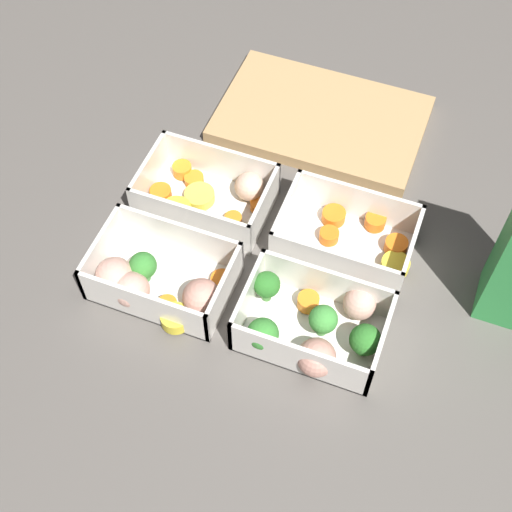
{
  "coord_description": "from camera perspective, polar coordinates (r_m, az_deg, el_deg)",
  "views": [
    {
      "loc": [
        0.17,
        -0.44,
        0.72
      ],
      "look_at": [
        0.0,
        0.0,
        0.02
      ],
      "focal_mm": 50.0,
      "sensor_mm": 36.0,
      "label": 1
    }
  ],
  "objects": [
    {
      "name": "container_near_left",
      "position": [
        0.83,
        -7.99,
        -2.08
      ],
      "size": [
        0.16,
        0.12,
        0.06
      ],
      "color": "silver",
      "rests_on": "ground_plane"
    },
    {
      "name": "container_far_left",
      "position": [
        0.91,
        -3.69,
        4.73
      ],
      "size": [
        0.16,
        0.11,
        0.06
      ],
      "color": "silver",
      "rests_on": "ground_plane"
    },
    {
      "name": "container_far_right",
      "position": [
        0.87,
        7.6,
        1.35
      ],
      "size": [
        0.17,
        0.12,
        0.06
      ],
      "color": "silver",
      "rests_on": "ground_plane"
    },
    {
      "name": "cutting_board",
      "position": [
        1.01,
        4.99,
        10.91
      ],
      "size": [
        0.28,
        0.18,
        0.02
      ],
      "color": "tan",
      "rests_on": "ground_plane"
    },
    {
      "name": "container_near_right",
      "position": [
        0.8,
        4.83,
        -5.61
      ],
      "size": [
        0.16,
        0.13,
        0.06
      ],
      "color": "silver",
      "rests_on": "ground_plane"
    },
    {
      "name": "ground_plane",
      "position": [
        0.86,
        0.0,
        -0.73
      ],
      "size": [
        4.0,
        4.0,
        0.0
      ],
      "primitive_type": "plane",
      "color": "#56514C"
    }
  ]
}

